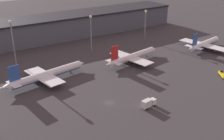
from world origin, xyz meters
name	(u,v)px	position (x,y,z in m)	size (l,w,h in m)	color
ground	(109,103)	(0.00, 0.00, 0.00)	(600.00, 600.00, 0.00)	#383538
terminal_building	(29,31)	(0.00, 105.70, 8.56)	(244.83, 28.97, 17.04)	#4C515B
airplane_1	(47,75)	(-14.55, 36.48, 3.47)	(48.44, 27.85, 13.15)	white
airplane_2	(132,57)	(38.19, 33.48, 3.36)	(43.54, 30.01, 13.46)	silver
airplane_3	(204,44)	(94.32, 26.50, 3.34)	(38.93, 34.75, 12.92)	white
service_vehicle_0	(148,103)	(11.89, -12.44, 2.12)	(7.55, 3.35, 3.88)	white
service_vehicle_1	(223,75)	(65.39, -10.00, 1.30)	(6.01, 7.66, 2.73)	gold
lamp_post_1	(13,39)	(-22.49, 62.74, 17.38)	(1.80, 1.80, 27.70)	slate
lamp_post_2	(91,29)	(26.72, 62.74, 15.61)	(1.80, 1.80, 24.47)	slate
lamp_post_3	(145,21)	(71.89, 62.74, 14.74)	(1.80, 1.80, 22.89)	slate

